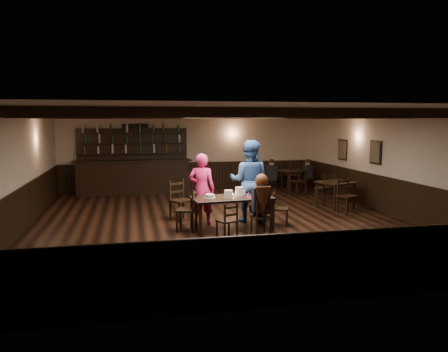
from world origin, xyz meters
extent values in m
plane|color=black|center=(0.00, 0.00, 0.00)|extent=(10.00, 10.00, 0.00)
cube|color=beige|center=(0.00, 5.00, 1.35)|extent=(9.00, 0.02, 2.70)
cube|color=beige|center=(0.00, -5.00, 1.35)|extent=(9.00, 0.02, 2.70)
cube|color=beige|center=(-4.50, 0.00, 1.35)|extent=(0.02, 10.00, 2.70)
cube|color=beige|center=(4.50, 0.00, 1.35)|extent=(0.02, 10.00, 2.70)
cube|color=silver|center=(0.00, 0.00, 2.70)|extent=(9.00, 10.00, 0.02)
cube|color=black|center=(0.00, 4.97, 0.50)|extent=(9.00, 0.04, 1.00)
cube|color=black|center=(0.00, -4.97, 0.50)|extent=(9.00, 0.04, 1.00)
cube|color=black|center=(-4.47, 0.00, 0.50)|extent=(0.04, 10.00, 1.00)
cube|color=black|center=(4.47, 0.00, 0.50)|extent=(0.04, 10.00, 1.00)
cube|color=black|center=(-1.90, 4.97, 1.85)|extent=(0.90, 0.03, 1.00)
cube|color=black|center=(-1.90, 4.95, 1.85)|extent=(0.80, 0.02, 0.90)
cube|color=black|center=(4.47, 0.50, 1.60)|extent=(0.03, 0.55, 0.65)
cube|color=#72664C|center=(4.45, 0.50, 1.60)|extent=(0.02, 0.45, 0.55)
cube|color=black|center=(4.47, 2.40, 1.55)|extent=(0.03, 0.55, 0.65)
cube|color=#72664C|center=(4.45, 2.40, 1.55)|extent=(0.02, 0.45, 0.55)
cube|color=black|center=(0.00, -3.00, 2.60)|extent=(8.90, 0.18, 0.18)
cube|color=black|center=(0.00, -1.00, 2.60)|extent=(8.90, 0.18, 0.18)
cube|color=black|center=(0.00, 1.00, 2.60)|extent=(8.90, 0.18, 0.18)
cube|color=black|center=(0.00, 3.00, 2.60)|extent=(8.90, 0.18, 0.18)
cube|color=black|center=(-0.67, -1.28, 0.35)|extent=(0.07, 0.07, 0.71)
cube|color=black|center=(-0.74, -0.51, 0.35)|extent=(0.07, 0.07, 0.71)
cube|color=black|center=(1.00, -1.11, 0.35)|extent=(0.07, 0.07, 0.71)
cube|color=black|center=(0.92, -0.34, 0.35)|extent=(0.07, 0.07, 0.71)
cube|color=black|center=(0.13, -0.81, 0.73)|extent=(1.87, 1.07, 0.04)
cube|color=#A5A8AD|center=(0.09, -0.38, 0.73)|extent=(1.79, 0.21, 0.05)
cube|color=#A5A8AD|center=(0.17, -1.24, 0.73)|extent=(1.79, 0.21, 0.05)
cube|color=#A5A8AD|center=(1.00, -0.72, 0.73)|extent=(0.12, 0.89, 0.05)
cube|color=#A5A8AD|center=(-0.75, -0.90, 0.73)|extent=(0.12, 0.89, 0.05)
cube|color=black|center=(-0.06, -1.36, 0.18)|extent=(0.04, 0.04, 0.37)
cube|color=black|center=(0.05, -1.63, 0.18)|extent=(0.04, 0.04, 0.37)
cube|color=black|center=(-0.35, -1.48, 0.18)|extent=(0.04, 0.04, 0.37)
cube|color=black|center=(-0.24, -1.75, 0.18)|extent=(0.04, 0.04, 0.37)
cube|color=black|center=(-0.15, -1.56, 0.39)|extent=(0.47, 0.46, 0.03)
cube|color=black|center=(-0.09, -1.69, 0.58)|extent=(0.34, 0.17, 0.39)
cube|color=black|center=(-0.09, -1.69, 0.54)|extent=(0.29, 0.14, 0.04)
cube|color=black|center=(-0.09, -1.69, 0.70)|extent=(0.29, 0.14, 0.04)
cube|color=black|center=(0.78, -1.22, 0.19)|extent=(0.03, 0.03, 0.37)
cube|color=black|center=(0.81, -1.51, 0.19)|extent=(0.03, 0.03, 0.37)
cube|color=black|center=(0.47, -1.25, 0.19)|extent=(0.03, 0.03, 0.37)
cube|color=black|center=(0.50, -1.55, 0.19)|extent=(0.03, 0.03, 0.37)
cube|color=black|center=(0.64, -1.38, 0.39)|extent=(0.40, 0.39, 0.03)
cube|color=black|center=(0.66, -1.53, 0.59)|extent=(0.37, 0.07, 0.39)
cube|color=black|center=(0.66, -1.53, 0.55)|extent=(0.31, 0.06, 0.04)
cube|color=black|center=(0.66, -1.53, 0.70)|extent=(0.31, 0.06, 0.04)
cube|color=black|center=(-1.00, -0.47, 0.23)|extent=(0.05, 0.05, 0.46)
cube|color=black|center=(-0.66, -0.59, 0.23)|extent=(0.05, 0.05, 0.46)
cube|color=black|center=(-1.12, -0.83, 0.23)|extent=(0.05, 0.05, 0.46)
cube|color=black|center=(-0.78, -0.95, 0.23)|extent=(0.05, 0.05, 0.46)
cube|color=black|center=(-0.89, -0.71, 0.48)|extent=(0.55, 0.56, 0.04)
cube|color=black|center=(-0.72, -0.77, 0.71)|extent=(0.18, 0.43, 0.48)
cube|color=black|center=(-0.72, -0.77, 0.67)|extent=(0.15, 0.37, 0.05)
cube|color=black|center=(-0.72, -0.77, 0.86)|extent=(0.15, 0.37, 0.05)
cube|color=black|center=(1.40, -0.91, 0.20)|extent=(0.04, 0.04, 0.39)
cube|color=black|center=(1.12, -0.79, 0.20)|extent=(0.04, 0.04, 0.39)
cube|color=black|center=(1.53, -0.61, 0.20)|extent=(0.04, 0.04, 0.39)
cube|color=black|center=(1.25, -0.49, 0.20)|extent=(0.04, 0.04, 0.39)
cube|color=black|center=(1.32, -0.70, 0.41)|extent=(0.49, 0.50, 0.04)
cube|color=black|center=(1.18, -0.64, 0.62)|extent=(0.18, 0.36, 0.41)
cube|color=black|center=(1.18, -0.64, 0.57)|extent=(0.15, 0.31, 0.05)
cube|color=black|center=(1.18, -0.64, 0.74)|extent=(0.15, 0.31, 0.05)
cube|color=black|center=(-0.96, 0.08, 0.24)|extent=(0.05, 0.05, 0.48)
cube|color=black|center=(-1.15, 0.41, 0.24)|extent=(0.05, 0.05, 0.48)
cube|color=black|center=(-0.62, 0.28, 0.24)|extent=(0.05, 0.05, 0.48)
cube|color=black|center=(-0.81, 0.61, 0.24)|extent=(0.05, 0.05, 0.48)
cube|color=black|center=(-0.88, 0.35, 0.50)|extent=(0.63, 0.62, 0.04)
cube|color=black|center=(-0.98, 0.51, 0.75)|extent=(0.42, 0.27, 0.50)
cube|color=black|center=(-0.98, 0.51, 0.70)|extent=(0.36, 0.23, 0.06)
cube|color=black|center=(-0.98, 0.51, 0.90)|extent=(0.36, 0.23, 0.06)
imported|color=#F91D52|center=(-0.45, -0.16, 0.85)|extent=(0.72, 0.58, 1.70)
imported|color=navy|center=(0.72, -0.13, 1.00)|extent=(1.19, 1.08, 2.00)
cube|color=black|center=(0.64, -1.25, 0.53)|extent=(0.35, 0.35, 0.14)
cube|color=black|center=(0.64, -1.38, 0.78)|extent=(0.37, 0.22, 0.52)
cylinder|color=black|center=(0.64, -1.38, 1.02)|extent=(0.11, 0.37, 0.37)
sphere|color=#D8A384|center=(0.64, -1.38, 1.18)|extent=(0.23, 0.23, 0.23)
sphere|color=#381E0C|center=(0.64, -1.41, 1.19)|extent=(0.28, 0.28, 0.28)
cone|color=#381E0C|center=(0.64, -1.52, 0.76)|extent=(0.22, 0.22, 0.65)
cylinder|color=white|center=(-0.38, -0.81, 0.76)|extent=(0.26, 0.26, 0.01)
cylinder|color=white|center=(-0.38, -0.81, 0.80)|extent=(0.20, 0.20, 0.07)
cylinder|color=silver|center=(-0.38, -0.81, 0.78)|extent=(0.22, 0.22, 0.03)
cylinder|color=white|center=(0.03, -0.91, 0.84)|extent=(0.19, 0.19, 0.18)
cylinder|color=white|center=(0.31, -0.76, 0.86)|extent=(0.18, 0.18, 0.21)
cylinder|color=#A5A8AD|center=(0.17, -0.69, 0.77)|extent=(0.05, 0.05, 0.03)
sphere|color=orange|center=(0.17, -0.69, 0.80)|extent=(0.03, 0.03, 0.03)
cylinder|color=silver|center=(0.48, -0.90, 0.79)|extent=(0.03, 0.03, 0.08)
cylinder|color=#A5A8AD|center=(0.53, -0.83, 0.80)|extent=(0.04, 0.04, 0.09)
cylinder|color=silver|center=(0.46, -0.62, 0.81)|extent=(0.07, 0.07, 0.11)
cube|color=maroon|center=(0.61, -0.90, 0.75)|extent=(0.35, 0.25, 0.00)
cube|color=#0D1141|center=(0.65, -0.61, 0.75)|extent=(0.33, 0.25, 0.00)
cube|color=black|center=(-2.00, 4.65, 0.55)|extent=(3.68, 0.60, 1.10)
cube|color=black|center=(-2.00, 4.65, 1.12)|extent=(3.88, 0.70, 0.05)
cube|color=black|center=(-2.00, 4.92, 1.10)|extent=(3.68, 0.10, 2.20)
cube|color=black|center=(-2.00, 4.82, 1.35)|extent=(3.58, 0.22, 0.03)
cube|color=black|center=(-2.00, 4.82, 1.70)|extent=(3.58, 0.22, 0.03)
cube|color=black|center=(-2.00, 4.82, 2.05)|extent=(3.58, 0.22, 0.03)
cube|color=black|center=(3.56, 0.98, 0.73)|extent=(1.09, 1.09, 0.04)
cube|color=black|center=(3.32, 0.53, 0.35)|extent=(0.05, 0.05, 0.71)
cube|color=black|center=(3.11, 1.22, 0.35)|extent=(0.05, 0.05, 0.71)
cube|color=black|center=(4.01, 0.74, 0.35)|extent=(0.05, 0.05, 0.71)
cube|color=black|center=(3.80, 1.43, 0.35)|extent=(0.05, 0.05, 0.71)
cube|color=black|center=(3.35, 3.99, 0.73)|extent=(1.09, 1.09, 0.04)
cube|color=black|center=(3.11, 3.54, 0.35)|extent=(0.05, 0.05, 0.71)
cube|color=black|center=(2.89, 4.23, 0.35)|extent=(0.05, 0.05, 0.71)
cube|color=black|center=(3.80, 3.75, 0.35)|extent=(0.05, 0.05, 0.71)
cube|color=black|center=(3.58, 4.44, 0.35)|extent=(0.05, 0.05, 0.71)
cube|color=black|center=(2.56, 3.68, 0.72)|extent=(0.28, 0.38, 0.50)
sphere|color=#D8A384|center=(2.56, 3.68, 1.05)|extent=(0.19, 0.19, 0.19)
sphere|color=black|center=(2.56, 3.68, 1.08)|extent=(0.20, 0.20, 0.20)
cube|color=black|center=(3.89, 3.79, 0.70)|extent=(0.28, 0.37, 0.47)
sphere|color=#D8A384|center=(3.89, 3.79, 1.02)|extent=(0.18, 0.18, 0.18)
sphere|color=black|center=(3.89, 3.79, 1.05)|extent=(0.19, 0.19, 0.19)
camera|label=1|loc=(-2.08, -10.25, 2.47)|focal=35.00mm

